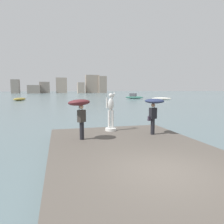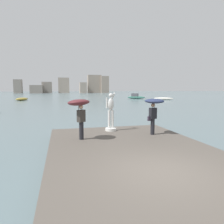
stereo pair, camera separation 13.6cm
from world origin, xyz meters
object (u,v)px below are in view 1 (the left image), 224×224
onlooker_right (154,106)px  boat_leftward (134,97)px  statue_white_figure (111,115)px  onlooker_left (80,107)px  boat_mid (20,99)px  boat_far (161,99)px

onlooker_right → boat_leftward: (16.41, 46.88, -1.42)m
onlooker_right → statue_white_figure: bearing=142.8°
statue_white_figure → onlooker_left: size_ratio=1.12×
statue_white_figure → boat_mid: (-12.22, 43.35, -0.99)m
onlooker_left → boat_leftward: 51.41m
onlooker_right → boat_mid: bearing=107.6°
onlooker_right → boat_far: onlooker_right is taller
statue_white_figure → boat_mid: 45.05m
boat_far → statue_white_figure: bearing=-121.7°
boat_far → boat_leftward: size_ratio=1.01×
boat_far → boat_leftward: boat_leftward is taller
onlooker_left → boat_leftward: (20.49, 47.13, -1.46)m
statue_white_figure → boat_leftward: size_ratio=0.47×
onlooker_right → boat_far: size_ratio=0.40×
onlooker_left → boat_far: 47.10m
onlooker_right → boat_mid: (-14.27, 44.91, -1.63)m
statue_white_figure → boat_mid: statue_white_figure is taller
statue_white_figure → onlooker_right: 2.65m
onlooker_right → onlooker_left: bearing=-176.4°
statue_white_figure → boat_mid: size_ratio=0.53×
boat_leftward → statue_white_figure: bearing=-112.2°
boat_mid → boat_far: 36.02m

